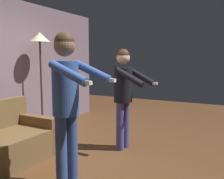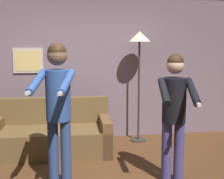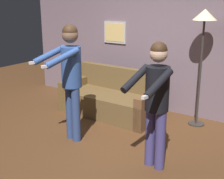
% 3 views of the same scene
% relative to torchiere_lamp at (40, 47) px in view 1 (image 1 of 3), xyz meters
% --- Properties ---
extents(ground_plane, '(12.00, 12.00, 0.00)m').
position_rel_torchiere_lamp_xyz_m(ground_plane, '(-0.94, -1.65, -1.73)').
color(ground_plane, '#52321B').
extents(torchiere_lamp, '(0.40, 0.40, 2.00)m').
position_rel_torchiere_lamp_xyz_m(torchiere_lamp, '(0.00, 0.00, 0.00)').
color(torchiere_lamp, '#332D28').
rests_on(torchiere_lamp, ground_plane).
extents(person_standing_left, '(0.55, 0.77, 1.80)m').
position_rel_torchiere_lamp_xyz_m(person_standing_left, '(-1.41, -1.70, -0.62)').
color(person_standing_left, navy).
rests_on(person_standing_left, ground_plane).
extents(person_standing_right, '(0.50, 0.70, 1.66)m').
position_rel_torchiere_lamp_xyz_m(person_standing_right, '(0.04, -1.75, -0.73)').
color(person_standing_right, '#413B76').
rests_on(person_standing_right, ground_plane).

